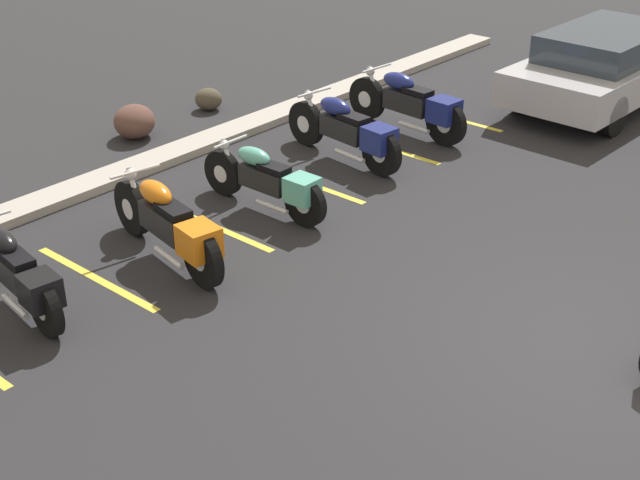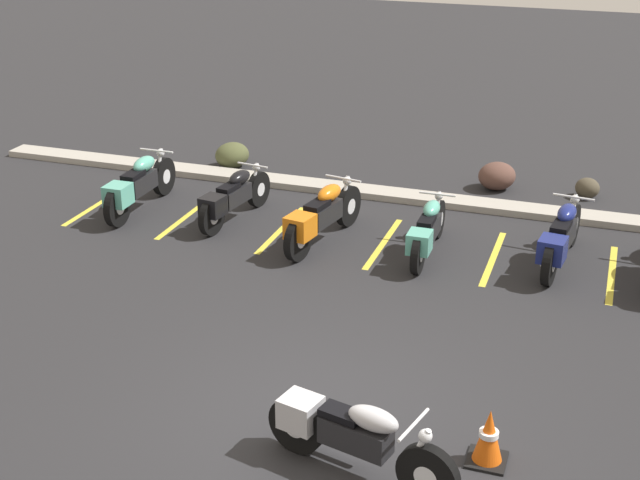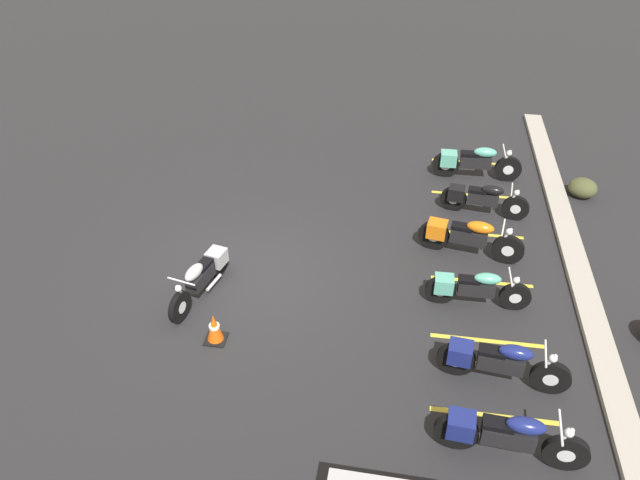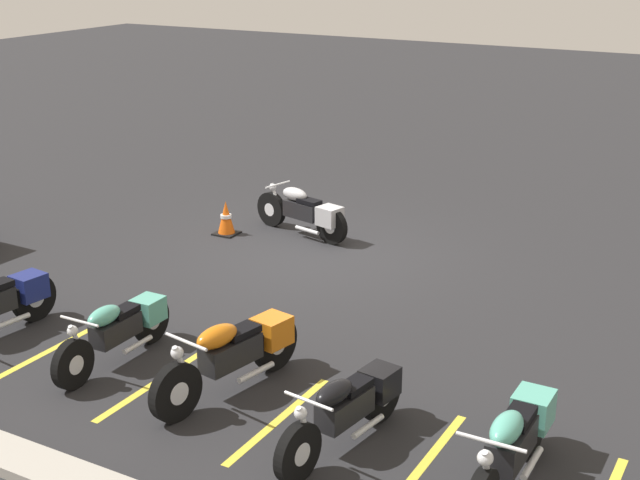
{
  "view_description": "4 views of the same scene",
  "coord_description": "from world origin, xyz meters",
  "px_view_note": "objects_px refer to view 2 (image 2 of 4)",
  "views": [
    {
      "loc": [
        -7.17,
        -2.64,
        4.99
      ],
      "look_at": [
        -0.93,
        2.77,
        0.65
      ],
      "focal_mm": 50.0,
      "sensor_mm": 36.0,
      "label": 1
    },
    {
      "loc": [
        2.71,
        -7.73,
        5.67
      ],
      "look_at": [
        -0.84,
        2.57,
        0.96
      ],
      "focal_mm": 50.0,
      "sensor_mm": 36.0,
      "label": 2
    },
    {
      "loc": [
        9.88,
        3.02,
        8.35
      ],
      "look_at": [
        -0.19,
        1.5,
        0.99
      ],
      "focal_mm": 35.0,
      "sensor_mm": 36.0,
      "label": 3
    },
    {
      "loc": [
        -6.94,
        12.21,
        5.08
      ],
      "look_at": [
        -1.02,
        1.63,
        0.91
      ],
      "focal_mm": 50.0,
      "sensor_mm": 36.0,
      "label": 4
    }
  ],
  "objects_px": {
    "landscape_rock_2": "(232,155)",
    "motorcycle_silver_featured": "(350,434)",
    "parked_bike_0": "(137,185)",
    "parked_bike_3": "(427,231)",
    "landscape_rock_0": "(497,176)",
    "parked_bike_4": "(561,237)",
    "parked_bike_2": "(321,216)",
    "parked_bike_1": "(232,197)",
    "traffic_cone": "(489,438)",
    "landscape_rock_1": "(587,188)"
  },
  "relations": [
    {
      "from": "parked_bike_1",
      "to": "parked_bike_4",
      "type": "relative_size",
      "value": 0.93
    },
    {
      "from": "parked_bike_1",
      "to": "parked_bike_2",
      "type": "relative_size",
      "value": 0.92
    },
    {
      "from": "landscape_rock_2",
      "to": "traffic_cone",
      "type": "xyz_separation_m",
      "value": [
        6.29,
        -7.7,
        0.04
      ]
    },
    {
      "from": "parked_bike_2",
      "to": "landscape_rock_1",
      "type": "distance_m",
      "value": 5.24
    },
    {
      "from": "traffic_cone",
      "to": "parked_bike_0",
      "type": "bearing_deg",
      "value": 143.87
    },
    {
      "from": "parked_bike_1",
      "to": "parked_bike_3",
      "type": "xyz_separation_m",
      "value": [
        3.4,
        -0.34,
        -0.01
      ]
    },
    {
      "from": "parked_bike_3",
      "to": "parked_bike_2",
      "type": "bearing_deg",
      "value": 92.26
    },
    {
      "from": "landscape_rock_0",
      "to": "landscape_rock_2",
      "type": "distance_m",
      "value": 5.15
    },
    {
      "from": "motorcycle_silver_featured",
      "to": "parked_bike_2",
      "type": "xyz_separation_m",
      "value": [
        -2.12,
        5.28,
        0.03
      ]
    },
    {
      "from": "landscape_rock_2",
      "to": "motorcycle_silver_featured",
      "type": "bearing_deg",
      "value": -58.9
    },
    {
      "from": "parked_bike_3",
      "to": "landscape_rock_0",
      "type": "height_order",
      "value": "parked_bike_3"
    },
    {
      "from": "parked_bike_2",
      "to": "parked_bike_4",
      "type": "xyz_separation_m",
      "value": [
        3.64,
        0.38,
        -0.01
      ]
    },
    {
      "from": "motorcycle_silver_featured",
      "to": "traffic_cone",
      "type": "distance_m",
      "value": 1.42
    },
    {
      "from": "parked_bike_0",
      "to": "traffic_cone",
      "type": "distance_m",
      "value": 8.46
    },
    {
      "from": "parked_bike_1",
      "to": "parked_bike_4",
      "type": "distance_m",
      "value": 5.35
    },
    {
      "from": "parked_bike_3",
      "to": "landscape_rock_1",
      "type": "height_order",
      "value": "parked_bike_3"
    },
    {
      "from": "parked_bike_4",
      "to": "landscape_rock_2",
      "type": "distance_m",
      "value": 7.05
    },
    {
      "from": "parked_bike_2",
      "to": "parked_bike_4",
      "type": "bearing_deg",
      "value": -73.42
    },
    {
      "from": "parked_bike_2",
      "to": "landscape_rock_1",
      "type": "xyz_separation_m",
      "value": [
        3.85,
        3.55,
        -0.3
      ]
    },
    {
      "from": "parked_bike_1",
      "to": "landscape_rock_2",
      "type": "relative_size",
      "value": 2.96
    },
    {
      "from": "parked_bike_1",
      "to": "parked_bike_0",
      "type": "bearing_deg",
      "value": 101.63
    },
    {
      "from": "parked_bike_2",
      "to": "landscape_rock_1",
      "type": "relative_size",
      "value": 5.08
    },
    {
      "from": "motorcycle_silver_featured",
      "to": "parked_bike_0",
      "type": "height_order",
      "value": "parked_bike_0"
    },
    {
      "from": "landscape_rock_1",
      "to": "landscape_rock_2",
      "type": "xyz_separation_m",
      "value": [
        -6.74,
        -0.51,
        0.07
      ]
    },
    {
      "from": "motorcycle_silver_featured",
      "to": "landscape_rock_0",
      "type": "height_order",
      "value": "motorcycle_silver_featured"
    },
    {
      "from": "landscape_rock_1",
      "to": "parked_bike_1",
      "type": "bearing_deg",
      "value": -150.61
    },
    {
      "from": "parked_bike_1",
      "to": "traffic_cone",
      "type": "bearing_deg",
      "value": -126.64
    },
    {
      "from": "parked_bike_1",
      "to": "landscape_rock_2",
      "type": "distance_m",
      "value": 2.88
    },
    {
      "from": "landscape_rock_1",
      "to": "landscape_rock_2",
      "type": "distance_m",
      "value": 6.76
    },
    {
      "from": "traffic_cone",
      "to": "landscape_rock_2",
      "type": "bearing_deg",
      "value": 129.22
    },
    {
      "from": "motorcycle_silver_featured",
      "to": "traffic_cone",
      "type": "height_order",
      "value": "motorcycle_silver_featured"
    },
    {
      "from": "parked_bike_2",
      "to": "motorcycle_silver_featured",
      "type": "bearing_deg",
      "value": -147.46
    },
    {
      "from": "motorcycle_silver_featured",
      "to": "parked_bike_0",
      "type": "relative_size",
      "value": 0.91
    },
    {
      "from": "parked_bike_0",
      "to": "parked_bike_2",
      "type": "relative_size",
      "value": 1.01
    },
    {
      "from": "motorcycle_silver_featured",
      "to": "parked_bike_3",
      "type": "xyz_separation_m",
      "value": [
        -0.43,
        5.36,
        -0.01
      ]
    },
    {
      "from": "parked_bike_2",
      "to": "landscape_rock_0",
      "type": "height_order",
      "value": "parked_bike_2"
    },
    {
      "from": "motorcycle_silver_featured",
      "to": "parked_bike_0",
      "type": "distance_m",
      "value": 7.89
    },
    {
      "from": "parked_bike_2",
      "to": "landscape_rock_0",
      "type": "bearing_deg",
      "value": -22.28
    },
    {
      "from": "parked_bike_3",
      "to": "traffic_cone",
      "type": "xyz_separation_m",
      "value": [
        1.71,
        -4.75,
        -0.14
      ]
    },
    {
      "from": "parked_bike_4",
      "to": "landscape_rock_0",
      "type": "xyz_separation_m",
      "value": [
        -1.4,
        3.08,
        -0.21
      ]
    },
    {
      "from": "parked_bike_1",
      "to": "landscape_rock_0",
      "type": "relative_size",
      "value": 2.98
    },
    {
      "from": "parked_bike_1",
      "to": "landscape_rock_2",
      "type": "height_order",
      "value": "parked_bike_1"
    },
    {
      "from": "parked_bike_3",
      "to": "parked_bike_4",
      "type": "xyz_separation_m",
      "value": [
        1.95,
        0.3,
        0.04
      ]
    },
    {
      "from": "parked_bike_4",
      "to": "landscape_rock_1",
      "type": "xyz_separation_m",
      "value": [
        0.21,
        3.17,
        -0.29
      ]
    },
    {
      "from": "landscape_rock_1",
      "to": "traffic_cone",
      "type": "relative_size",
      "value": 0.73
    },
    {
      "from": "parked_bike_2",
      "to": "parked_bike_4",
      "type": "relative_size",
      "value": 1.01
    },
    {
      "from": "parked_bike_3",
      "to": "parked_bike_0",
      "type": "bearing_deg",
      "value": 86.92
    },
    {
      "from": "motorcycle_silver_featured",
      "to": "parked_bike_2",
      "type": "distance_m",
      "value": 5.69
    },
    {
      "from": "landscape_rock_2",
      "to": "traffic_cone",
      "type": "bearing_deg",
      "value": -50.78
    },
    {
      "from": "parked_bike_1",
      "to": "motorcycle_silver_featured",
      "type": "bearing_deg",
      "value": -137.81
    }
  ]
}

